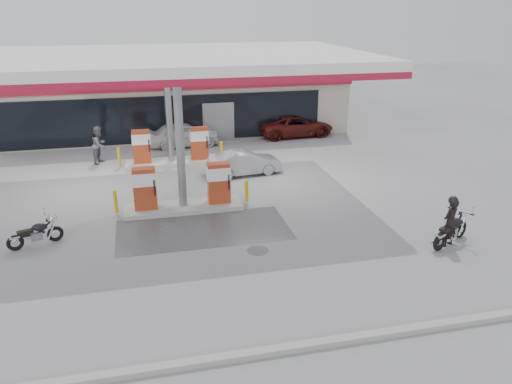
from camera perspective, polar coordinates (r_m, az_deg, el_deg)
ground at (r=17.68m, az=-7.65°, el=-4.43°), size 90.00×90.00×0.00m
wet_patch at (r=17.73m, az=-6.04°, el=-4.28°), size 6.00×3.00×0.00m
drain_cover at (r=16.19m, az=0.20°, el=-6.70°), size 0.70×0.70×0.01m
kerb at (r=11.70m, az=-3.86°, el=-18.48°), size 28.00×0.25×0.15m
store_building at (r=32.40m, az=-10.84°, el=10.69°), size 22.00×8.22×4.00m
canopy at (r=21.13m, az=-9.82°, el=14.49°), size 16.00×10.02×5.51m
pump_island_near at (r=19.25m, az=-8.38°, el=-0.03°), size 5.14×1.30×1.78m
pump_island_far at (r=24.94m, az=-9.67°, el=4.73°), size 5.14×1.30×1.78m
main_motorcycle at (r=17.66m, az=21.42°, el=-4.13°), size 1.85×1.15×1.05m
biker_main at (r=17.36m, az=21.29°, el=-3.27°), size 0.70×0.60×1.64m
parked_motorcycle at (r=17.86m, az=-23.84°, el=-4.44°), size 1.71×0.84×0.91m
sedan_white at (r=28.10m, az=-8.31°, el=6.54°), size 4.06×1.86×1.35m
attendant at (r=25.90m, az=-17.46°, el=5.16°), size 1.01×1.11×1.86m
hatchback_silver at (r=23.10m, az=-1.29°, el=3.35°), size 3.51×1.60×1.12m
parked_car_left at (r=31.09m, az=-21.22°, el=6.44°), size 3.67×1.56×1.06m
parked_car_right at (r=30.17m, az=4.52°, el=7.58°), size 4.66×2.40×1.26m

